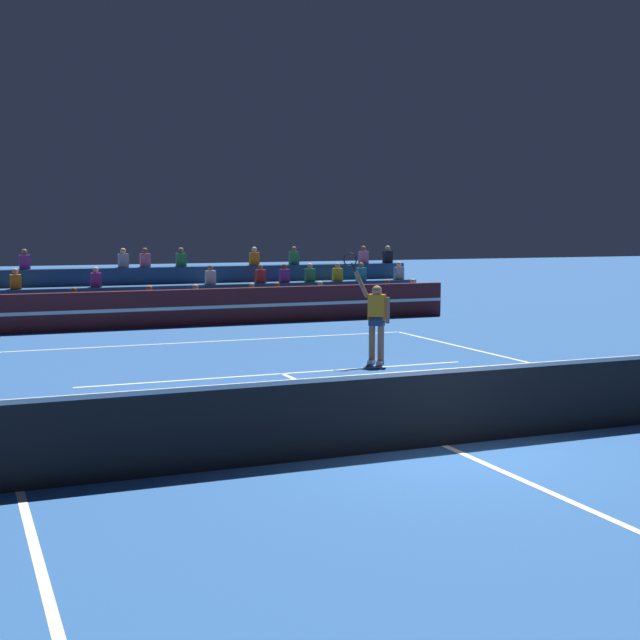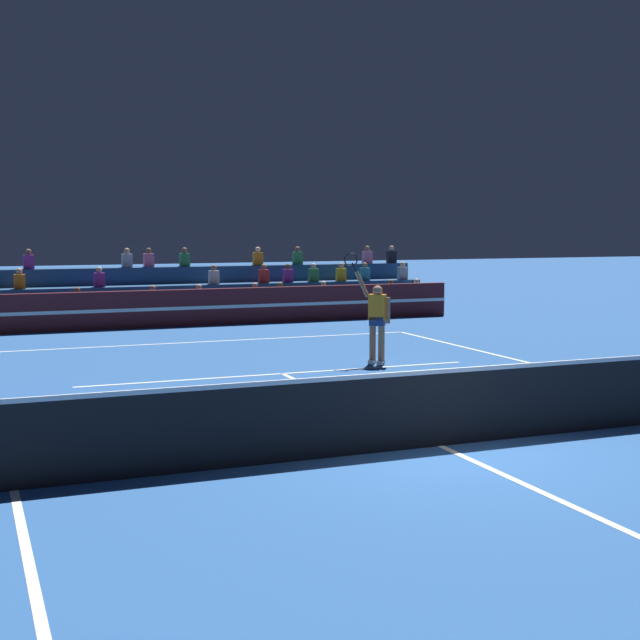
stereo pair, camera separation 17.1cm
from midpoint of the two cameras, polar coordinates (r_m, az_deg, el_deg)
ground_plane at (r=12.35m, az=7.55°, el=-7.98°), size 120.00×120.00×0.00m
court_lines at (r=12.35m, az=7.55°, el=-7.96°), size 11.10×23.90×0.01m
tennis_net at (r=12.23m, az=7.59°, el=-5.50°), size 12.00×0.10×1.10m
sponsor_banner_wall at (r=26.85m, az=-9.43°, el=0.75°), size 18.00×0.26×1.10m
bleacher_stand at (r=29.32m, az=-10.51°, el=1.38°), size 18.17×2.85×2.28m
tennis_player at (r=19.25m, az=3.33°, el=0.08°), size 0.84×0.80×2.46m
tennis_ball at (r=16.53m, az=-1.43°, el=-4.24°), size 0.07×0.07×0.07m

